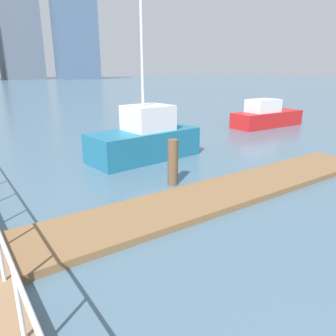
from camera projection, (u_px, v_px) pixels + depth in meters
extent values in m
plane|color=slate|center=(25.00, 139.00, 17.66)|extent=(300.00, 300.00, 0.00)
cube|color=olive|center=(225.00, 192.00, 9.76)|extent=(13.23, 2.00, 0.18)
cylinder|color=white|center=(19.00, 305.00, 3.92)|extent=(0.06, 0.06, 1.05)
cylinder|color=white|center=(0.00, 252.00, 5.06)|extent=(0.06, 0.06, 1.05)
cylinder|color=brown|center=(173.00, 162.00, 10.47)|extent=(0.34, 0.34, 1.52)
cube|color=red|center=(267.00, 119.00, 21.32)|extent=(5.23, 1.82, 0.98)
cube|color=white|center=(263.00, 106.00, 20.79)|extent=(2.10, 1.41, 0.82)
cube|color=#1E6B8C|center=(144.00, 145.00, 13.62)|extent=(4.84, 2.40, 1.21)
cube|color=white|center=(148.00, 118.00, 13.44)|extent=(1.96, 1.75, 1.02)
cylinder|color=silver|center=(142.00, 51.00, 12.52)|extent=(0.12, 0.12, 6.26)
cube|color=slate|center=(16.00, 14.00, 110.52)|extent=(13.69, 13.76, 42.95)
cube|color=slate|center=(75.00, 33.00, 112.34)|extent=(14.67, 10.67, 31.36)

